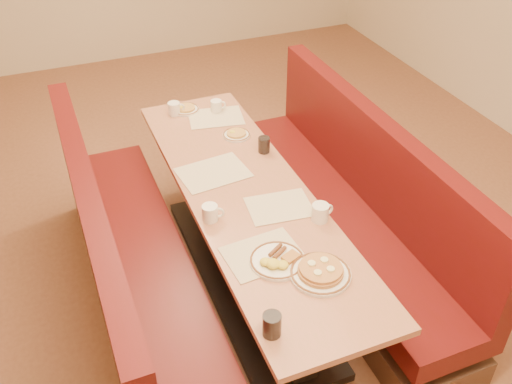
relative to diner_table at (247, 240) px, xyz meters
name	(u,v)px	position (x,y,z in m)	size (l,w,h in m)	color
ground	(248,282)	(0.00, 0.00, -0.37)	(8.00, 8.00, 0.00)	#9E6647
diner_table	(247,240)	(0.00, 0.00, 0.00)	(0.70, 2.50, 0.75)	black
booth_left	(132,272)	(-0.73, 0.00, -0.01)	(0.55, 2.50, 1.05)	#4C3326
booth_right	(349,214)	(0.73, 0.00, -0.01)	(0.55, 2.50, 1.05)	#4C3326
placemat_near_left	(263,254)	(-0.12, -0.54, 0.38)	(0.39, 0.29, 0.00)	beige
placemat_near_right	(279,207)	(0.12, -0.21, 0.38)	(0.36, 0.27, 0.00)	beige
placemat_far_left	(213,172)	(-0.12, 0.26, 0.38)	(0.41, 0.31, 0.00)	beige
placemat_far_right	(216,117)	(0.12, 0.92, 0.38)	(0.38, 0.29, 0.00)	beige
pancake_plate	(320,272)	(0.08, -0.78, 0.40)	(0.30, 0.30, 0.07)	white
eggs_plate	(277,260)	(-0.08, -0.62, 0.39)	(0.28, 0.28, 0.06)	white
extra_plate_mid	(236,134)	(0.17, 0.62, 0.39)	(0.19, 0.19, 0.04)	white
extra_plate_far	(186,109)	(-0.05, 1.10, 0.39)	(0.20, 0.20, 0.04)	white
coffee_mug_a	(321,212)	(0.28, -0.39, 0.43)	(0.13, 0.09, 0.10)	white
coffee_mug_b	(211,213)	(-0.28, -0.16, 0.42)	(0.12, 0.09, 0.09)	white
coffee_mug_c	(217,106)	(0.16, 1.00, 0.42)	(0.11, 0.08, 0.09)	white
coffee_mug_d	(175,108)	(-0.14, 1.08, 0.42)	(0.12, 0.09, 0.09)	white
soda_tumbler_near	(272,325)	(-0.28, -1.02, 0.43)	(0.08, 0.08, 0.12)	black
soda_tumbler_mid	(264,145)	(0.27, 0.37, 0.43)	(0.08, 0.08, 0.11)	black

